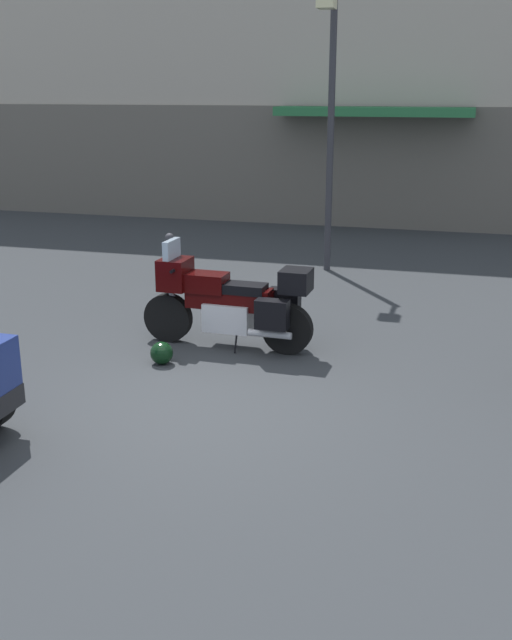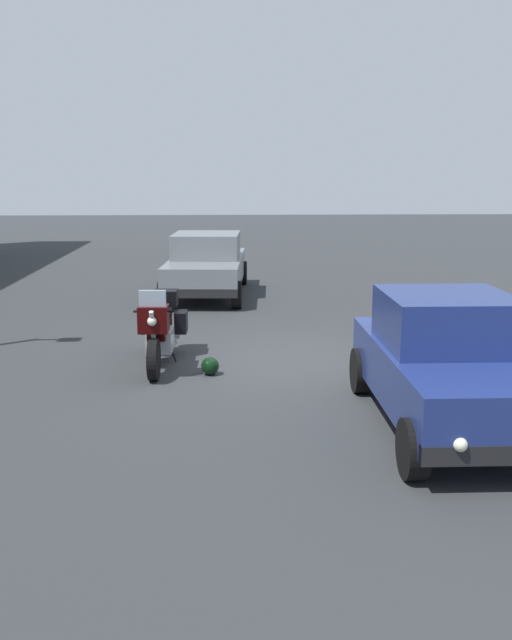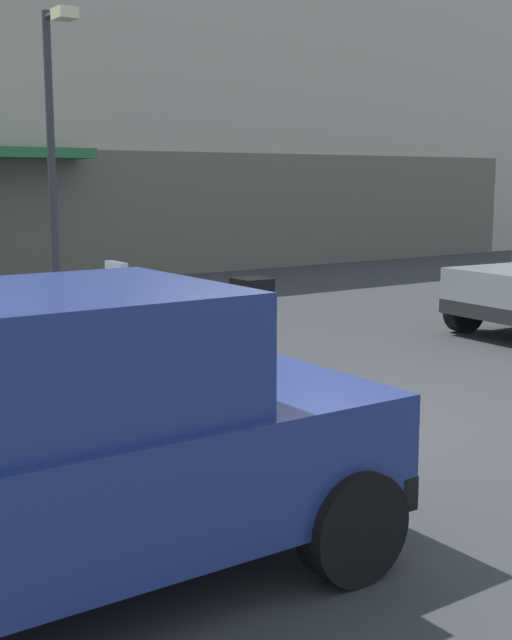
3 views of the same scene
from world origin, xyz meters
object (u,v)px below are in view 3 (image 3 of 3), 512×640
(car_hatchback_near, at_px, (48,449))
(helmet, at_px, (173,393))
(motorcycle, at_px, (185,326))
(streetlamp_curbside, at_px, (54,135))

(car_hatchback_near, bearing_deg, helmet, -128.91)
(motorcycle, distance_m, car_hatchback_near, 4.80)
(motorcycle, bearing_deg, streetlamp_curbside, -93.40)
(helmet, height_order, streetlamp_curbside, streetlamp_curbside)
(streetlamp_curbside, bearing_deg, helmet, -100.94)
(helmet, height_order, car_hatchback_near, car_hatchback_near)
(motorcycle, relative_size, car_hatchback_near, 0.58)
(motorcycle, relative_size, helmet, 8.08)
(motorcycle, height_order, streetlamp_curbside, streetlamp_curbside)
(car_hatchback_near, height_order, streetlamp_curbside, streetlamp_curbside)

